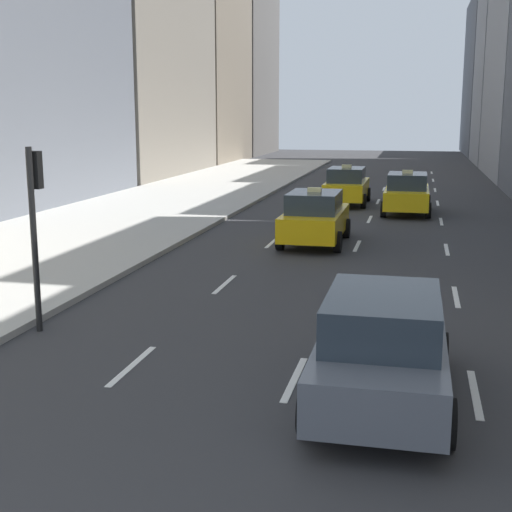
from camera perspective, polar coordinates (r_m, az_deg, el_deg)
The scene contains 7 objects.
sidewalk_left at distance 32.12m, azimuth -8.17°, elevation 3.86°, with size 8.00×66.00×0.15m, color #ADAAA3.
lane_markings at distance 26.15m, azimuth 8.64°, elevation 1.98°, with size 5.72×56.00×0.01m.
taxi_lead at distance 30.98m, azimuth 11.98°, elevation 4.95°, with size 2.02×4.40×1.87m.
taxi_second at distance 33.67m, azimuth 7.26°, elevation 5.60°, with size 2.02×4.40×1.87m.
taxi_third at distance 23.30m, azimuth 4.73°, elevation 3.10°, with size 2.02×4.40×1.87m.
sedan_black_near at distance 10.71m, azimuth 10.08°, elevation -7.07°, with size 2.02×4.60×1.69m.
traffic_light_pole at distance 14.34m, azimuth -17.29°, elevation 3.61°, with size 0.24×0.42×3.60m.
Camera 1 is at (4.39, -2.75, 4.22)m, focal length 50.00 mm.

